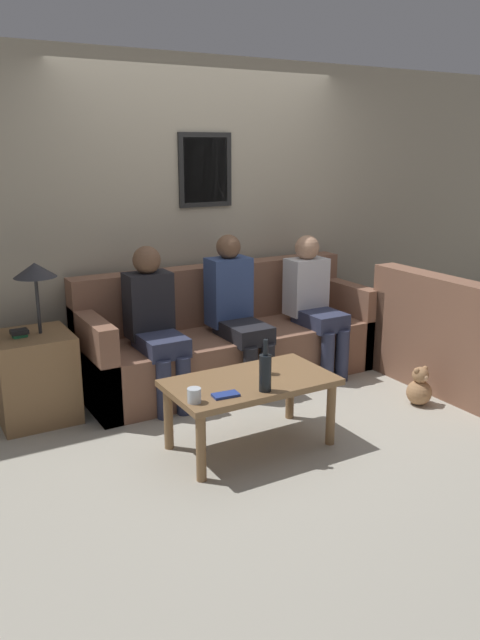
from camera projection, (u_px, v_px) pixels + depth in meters
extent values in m
plane|color=#ADA899|center=(259.00, 397.00, 4.87)|extent=(16.00, 16.00, 0.00)
cube|color=#9E937F|center=(204.00, 218.00, 5.29)|extent=(9.00, 0.06, 2.60)
cube|color=black|center=(205.00, 170.00, 5.15)|extent=(0.48, 0.02, 0.60)
cube|color=beige|center=(206.00, 170.00, 5.14)|extent=(0.40, 0.01, 0.52)
cube|color=brown|center=(232.00, 355.00, 5.18)|extent=(2.47, 0.81, 0.44)
cube|color=brown|center=(214.00, 293.00, 5.31)|extent=(2.47, 0.20, 0.49)
cube|color=brown|center=(94.00, 363.00, 4.58)|extent=(0.14, 0.81, 0.71)
cube|color=brown|center=(343.00, 320.00, 5.70)|extent=(0.14, 0.81, 0.71)
cube|color=brown|center=(469.00, 361.00, 5.04)|extent=(0.81, 1.44, 0.44)
cube|color=brown|center=(447.00, 310.00, 4.77)|extent=(0.20, 1.44, 0.49)
cube|color=brown|center=(411.00, 325.00, 5.55)|extent=(0.81, 0.14, 0.71)
cube|color=olive|center=(250.00, 382.00, 3.96)|extent=(1.06, 0.59, 0.04)
cylinder|color=olive|center=(201.00, 448.00, 3.60)|extent=(0.06, 0.06, 0.42)
cylinder|color=olive|center=(331.00, 414.00, 4.05)|extent=(0.06, 0.06, 0.42)
cylinder|color=olive|center=(168.00, 418.00, 4.00)|extent=(0.06, 0.06, 0.42)
cylinder|color=olive|center=(290.00, 390.00, 4.45)|extent=(0.06, 0.06, 0.42)
cube|color=olive|center=(35.00, 377.00, 4.41)|extent=(0.53, 0.53, 0.63)
cylinder|color=#262628|center=(38.00, 304.00, 4.30)|extent=(0.02, 0.02, 0.42)
cone|color=#2D2D33|center=(35.00, 270.00, 4.24)|extent=(0.29, 0.29, 0.10)
cube|color=#237547|center=(20.00, 336.00, 4.27)|extent=(0.10, 0.08, 0.02)
cube|color=black|center=(19.00, 332.00, 4.26)|extent=(0.12, 0.09, 0.03)
cylinder|color=black|center=(265.00, 373.00, 3.74)|extent=(0.08, 0.08, 0.23)
cylinder|color=black|center=(266.00, 347.00, 3.70)|extent=(0.03, 0.03, 0.10)
cylinder|color=silver|center=(194.00, 395.00, 3.59)|extent=(0.08, 0.08, 0.09)
cube|color=navy|center=(226.00, 395.00, 3.69)|extent=(0.16, 0.10, 0.02)
cylinder|color=#BCBCC1|center=(266.00, 365.00, 4.04)|extent=(0.07, 0.07, 0.12)
cube|color=#2D334C|center=(161.00, 344.00, 4.59)|extent=(0.31, 0.43, 0.14)
cylinder|color=#2D334C|center=(164.00, 389.00, 4.44)|extent=(0.11, 0.11, 0.44)
cylinder|color=#2D334C|center=(184.00, 385.00, 4.51)|extent=(0.11, 0.11, 0.44)
cube|color=black|center=(148.00, 305.00, 4.70)|extent=(0.34, 0.22, 0.50)
sphere|color=brown|center=(147.00, 260.00, 4.61)|extent=(0.21, 0.21, 0.21)
cube|color=black|center=(243.00, 331.00, 4.89)|extent=(0.31, 0.48, 0.14)
cylinder|color=black|center=(250.00, 375.00, 4.73)|extent=(0.11, 0.11, 0.44)
cylinder|color=black|center=(268.00, 371.00, 4.80)|extent=(0.11, 0.11, 0.44)
cube|color=#33477A|center=(229.00, 292.00, 5.02)|extent=(0.34, 0.22, 0.55)
sphere|color=brown|center=(228.00, 247.00, 4.92)|extent=(0.20, 0.20, 0.20)
cube|color=#2D334C|center=(320.00, 319.00, 5.23)|extent=(0.31, 0.43, 0.14)
cylinder|color=#2D334C|center=(327.00, 358.00, 5.09)|extent=(0.11, 0.11, 0.44)
cylinder|color=#2D334C|center=(342.00, 355.00, 5.16)|extent=(0.11, 0.11, 0.44)
cube|color=silver|center=(306.00, 286.00, 5.35)|extent=(0.34, 0.22, 0.48)
sphere|color=tan|center=(307.00, 248.00, 5.26)|extent=(0.21, 0.21, 0.21)
sphere|color=#A87A51|center=(419.00, 392.00, 4.71)|extent=(0.19, 0.19, 0.19)
sphere|color=#A87A51|center=(420.00, 375.00, 4.67)|extent=(0.12, 0.12, 0.12)
sphere|color=#A87A51|center=(417.00, 371.00, 4.64)|extent=(0.04, 0.04, 0.04)
sphere|color=#A87A51|center=(425.00, 369.00, 4.68)|extent=(0.04, 0.04, 0.04)
sphere|color=tan|center=(425.00, 378.00, 4.63)|extent=(0.05, 0.05, 0.05)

